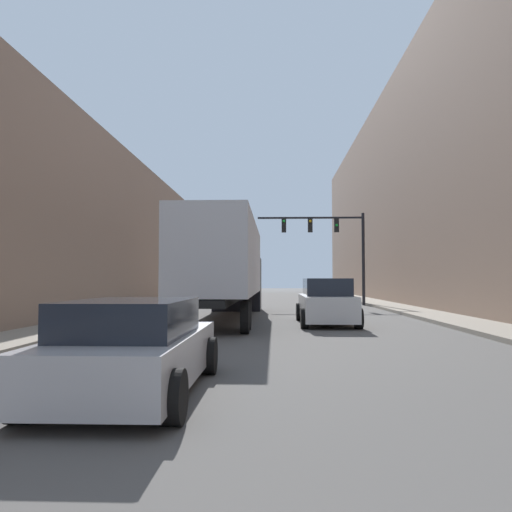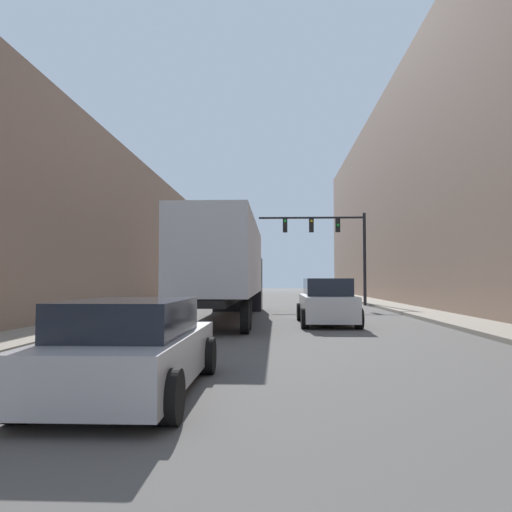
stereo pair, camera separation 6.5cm
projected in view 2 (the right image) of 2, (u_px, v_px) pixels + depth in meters
The scene contains 8 objects.
sidewalk_right at pixel (395, 307), 29.32m from camera, with size 2.09×80.00×0.15m.
sidewalk_left at pixel (161, 306), 29.90m from camera, with size 2.09×80.00×0.15m.
building_right at pixel (462, 175), 29.52m from camera, with size 6.00×80.00×15.70m.
building_left at pixel (96, 236), 30.27m from camera, with size 6.00×80.00×8.69m.
semi_truck at pixel (228, 266), 21.25m from camera, with size 2.54×14.37×3.93m.
sedan_car at pixel (132, 348), 7.25m from camera, with size 2.01×4.37×1.36m.
suv_car at pixel (326, 303), 18.57m from camera, with size 2.07×4.84×1.70m.
traffic_signal_gantry at pixel (335, 239), 32.70m from camera, with size 7.02×0.35×6.05m.
Camera 2 is at (0.00, 0.26, 1.65)m, focal length 35.00 mm.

